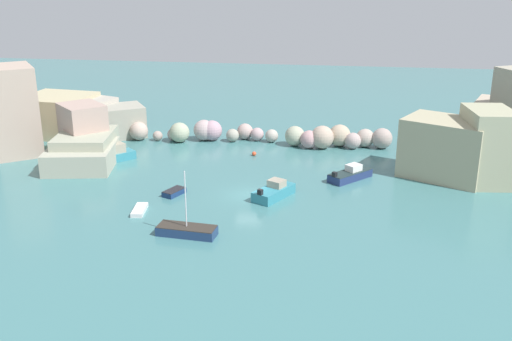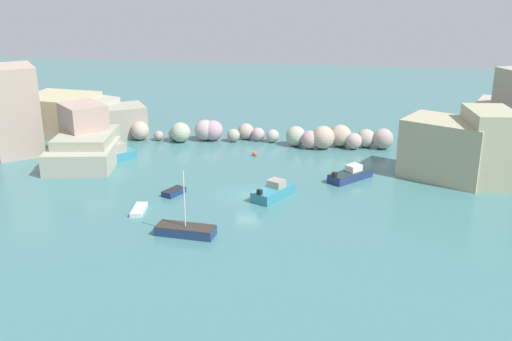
% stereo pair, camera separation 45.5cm
% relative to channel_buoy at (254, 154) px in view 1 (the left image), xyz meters
% --- Properties ---
extents(cove_water, '(160.00, 160.00, 0.00)m').
position_rel_channel_buoy_xyz_m(cove_water, '(1.42, -12.37, -0.25)').
color(cove_water, '#3F7577').
rests_on(cove_water, ground).
extents(cliff_headland_left, '(17.27, 21.09, 10.09)m').
position_rel_channel_buoy_xyz_m(cliff_headland_left, '(-22.80, 0.39, 2.61)').
color(cliff_headland_left, '#A9A194').
rests_on(cliff_headland_left, ground).
extents(rock_breakwater, '(33.80, 4.96, 2.74)m').
position_rel_channel_buoy_xyz_m(rock_breakwater, '(-0.02, 5.06, 0.92)').
color(rock_breakwater, '#9C9C9C').
rests_on(rock_breakwater, ground).
extents(channel_buoy, '(0.50, 0.50, 0.50)m').
position_rel_channel_buoy_xyz_m(channel_buoy, '(0.00, 0.00, 0.00)').
color(channel_buoy, '#E04C28').
rests_on(channel_buoy, cove_water).
extents(moored_boat_0, '(3.84, 4.92, 1.62)m').
position_rel_channel_buoy_xyz_m(moored_boat_0, '(3.79, -12.54, 0.33)').
color(moored_boat_0, teal).
rests_on(moored_boat_0, cove_water).
extents(moored_boat_1, '(1.97, 2.58, 0.54)m').
position_rel_channel_buoy_xyz_m(moored_boat_1, '(-5.62, -13.28, 0.02)').
color(moored_boat_1, navy).
rests_on(moored_boat_1, cove_water).
extents(moored_boat_2, '(1.32, 2.87, 0.38)m').
position_rel_channel_buoy_xyz_m(moored_boat_2, '(-7.48, -17.78, -0.06)').
color(moored_boat_2, silver).
rests_on(moored_boat_2, cove_water).
extents(moored_boat_3, '(4.92, 2.12, 5.44)m').
position_rel_channel_buoy_xyz_m(moored_boat_3, '(-2.13, -21.80, 0.16)').
color(moored_boat_3, navy).
rests_on(moored_boat_3, cove_water).
extents(moored_boat_4, '(4.59, 4.81, 1.48)m').
position_rel_channel_buoy_xyz_m(moored_boat_4, '(10.87, -6.40, 0.27)').
color(moored_boat_4, navy).
rests_on(moored_boat_4, cove_water).
extents(moored_boat_5, '(4.31, 4.53, 1.93)m').
position_rel_channel_buoy_xyz_m(moored_boat_5, '(-15.03, -4.08, 0.41)').
color(moored_boat_5, teal).
rests_on(moored_boat_5, cove_water).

